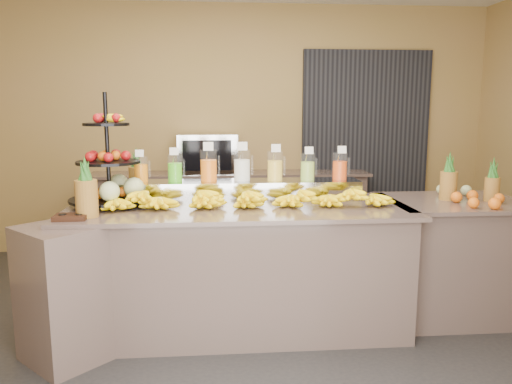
{
  "coord_description": "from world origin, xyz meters",
  "views": [
    {
      "loc": [
        -0.18,
        -3.29,
        1.65
      ],
      "look_at": [
        0.13,
        0.3,
        1.03
      ],
      "focal_mm": 35.0,
      "sensor_mm": 36.0,
      "label": 1
    }
  ],
  "objects": [
    {
      "name": "ground",
      "position": [
        0.0,
        0.0,
        0.0
      ],
      "size": [
        6.0,
        6.0,
        0.0
      ],
      "primitive_type": "plane",
      "color": "black",
      "rests_on": "ground"
    },
    {
      "name": "room_envelope",
      "position": [
        0.19,
        0.79,
        1.88
      ],
      "size": [
        6.04,
        5.02,
        2.82
      ],
      "color": "olive",
      "rests_on": "ground"
    },
    {
      "name": "buffet_counter",
      "position": [
        -0.12,
        0.26,
        0.47
      ],
      "size": [
        2.75,
        1.25,
        0.93
      ],
      "color": "#866B61",
      "rests_on": "ground"
    },
    {
      "name": "right_counter",
      "position": [
        1.7,
        0.4,
        0.47
      ],
      "size": [
        1.08,
        0.88,
        0.93
      ],
      "color": "#866B61",
      "rests_on": "ground"
    },
    {
      "name": "back_ledge",
      "position": [
        0.0,
        2.25,
        0.47
      ],
      "size": [
        3.1,
        0.55,
        0.93
      ],
      "color": "#866B61",
      "rests_on": "ground"
    },
    {
      "name": "pitcher_tray",
      "position": [
        0.04,
        0.58,
        1.01
      ],
      "size": [
        1.85,
        0.3,
        0.15
      ],
      "primitive_type": "cube",
      "color": "gray",
      "rests_on": "buffet_counter"
    },
    {
      "name": "juice_pitcher_orange_a",
      "position": [
        -0.74,
        0.58,
        1.17
      ],
      "size": [
        0.11,
        0.11,
        0.26
      ],
      "color": "silver",
      "rests_on": "pitcher_tray"
    },
    {
      "name": "juice_pitcher_green",
      "position": [
        -0.48,
        0.58,
        1.17
      ],
      "size": [
        0.11,
        0.12,
        0.28
      ],
      "color": "silver",
      "rests_on": "pitcher_tray"
    },
    {
      "name": "juice_pitcher_orange_b",
      "position": [
        -0.22,
        0.58,
        1.19
      ],
      "size": [
        0.13,
        0.14,
        0.32
      ],
      "color": "silver",
      "rests_on": "pitcher_tray"
    },
    {
      "name": "juice_pitcher_milk",
      "position": [
        0.04,
        0.58,
        1.19
      ],
      "size": [
        0.13,
        0.14,
        0.32
      ],
      "color": "silver",
      "rests_on": "pitcher_tray"
    },
    {
      "name": "juice_pitcher_lemon",
      "position": [
        0.3,
        0.58,
        1.18
      ],
      "size": [
        0.12,
        0.13,
        0.3
      ],
      "color": "silver",
      "rests_on": "pitcher_tray"
    },
    {
      "name": "juice_pitcher_lime",
      "position": [
        0.56,
        0.58,
        1.17
      ],
      "size": [
        0.11,
        0.12,
        0.28
      ],
      "color": "silver",
      "rests_on": "pitcher_tray"
    },
    {
      "name": "juice_pitcher_orange_c",
      "position": [
        0.82,
        0.58,
        1.17
      ],
      "size": [
        0.12,
        0.12,
        0.28
      ],
      "color": "silver",
      "rests_on": "pitcher_tray"
    },
    {
      "name": "banana_heap",
      "position": [
        0.06,
        0.27,
        1.01
      ],
      "size": [
        2.11,
        0.19,
        0.18
      ],
      "color": "yellow",
      "rests_on": "buffet_counter"
    },
    {
      "name": "fruit_stand",
      "position": [
        -0.92,
        0.42,
        1.14
      ],
      "size": [
        0.69,
        0.69,
        0.83
      ],
      "rotation": [
        0.0,
        0.0,
        -0.2
      ],
      "color": "black",
      "rests_on": "buffet_counter"
    },
    {
      "name": "condiment_caddy",
      "position": [
        -1.11,
        -0.04,
        0.95
      ],
      "size": [
        0.21,
        0.16,
        0.03
      ],
      "primitive_type": "cube",
      "rotation": [
        0.0,
        0.0,
        0.02
      ],
      "color": "black",
      "rests_on": "buffet_counter"
    },
    {
      "name": "pineapple_left_a",
      "position": [
        -1.02,
        0.03,
        1.08
      ],
      "size": [
        0.15,
        0.15,
        0.41
      ],
      "rotation": [
        0.0,
        0.0,
        0.17
      ],
      "color": "brown",
      "rests_on": "buffet_counter"
    },
    {
      "name": "pineapple_left_b",
      "position": [
        -0.8,
        0.77,
        1.08
      ],
      "size": [
        0.13,
        0.13,
        0.41
      ],
      "rotation": [
        0.0,
        0.0,
        0.33
      ],
      "color": "brown",
      "rests_on": "buffet_counter"
    },
    {
      "name": "right_fruit_pile",
      "position": [
        1.79,
        0.29,
        1.0
      ],
      "size": [
        0.42,
        0.4,
        0.22
      ],
      "color": "brown",
      "rests_on": "right_counter"
    },
    {
      "name": "oven_warmer",
      "position": [
        -0.25,
        2.25,
        1.15
      ],
      "size": [
        0.66,
        0.47,
        0.43
      ],
      "primitive_type": "cube",
      "rotation": [
        0.0,
        0.0,
        0.03
      ],
      "color": "gray",
      "rests_on": "back_ledge"
    }
  ]
}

